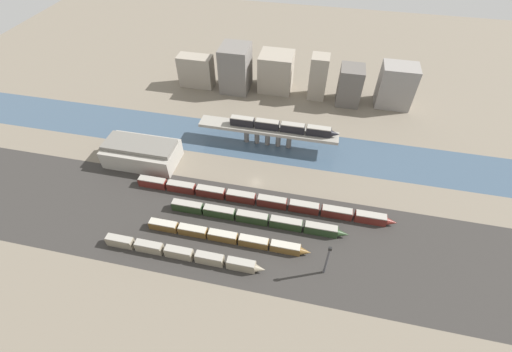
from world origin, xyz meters
The scene contains 17 objects.
ground_plane centered at (0.00, 0.00, 0.00)m, with size 400.00×400.00×0.00m, color #756B5B.
railbed_yard centered at (0.00, -24.00, 0.00)m, with size 280.00×42.00×0.01m, color #33302D.
river_water centered at (0.00, 24.19, 0.00)m, with size 320.00×23.68×0.01m, color #3D5166.
bridge centered at (0.00, 24.19, 7.05)m, with size 60.07×7.24×8.71m.
train_on_bridge centered at (6.33, 24.19, 10.59)m, with size 46.26×3.08×3.85m.
train_yard_near centered at (-16.33, -37.85, 1.91)m, with size 53.98×2.76×3.89m.
train_yard_mid centered at (-4.04, -28.52, 1.67)m, with size 56.29×2.85×3.42m.
train_yard_far centered at (4.03, -18.92, 1.90)m, with size 63.68×2.92×3.87m.
train_yard_outer centered at (3.71, -10.25, 1.87)m, with size 97.28×3.07×3.81m.
warehouse_building centered at (-48.84, 2.50, 4.54)m, with size 29.47×15.86×9.55m.
signal_tower centered at (29.16, -33.81, 7.15)m, with size 1.00×0.73×13.98m.
city_block_far_left centered at (-46.59, 65.45, 8.25)m, with size 17.95×8.28×16.50m, color gray.
city_block_left centered at (-25.14, 66.58, 11.63)m, with size 14.39×15.96×23.27m, color slate.
city_block_center centered at (-4.60, 71.12, 9.65)m, with size 16.95×15.25×19.29m, color gray.
city_block_right centered at (17.45, 67.57, 11.11)m, with size 8.66×9.33×22.22m, color gray.
city_block_far_right centered at (33.37, 65.76, 9.44)m, with size 11.39×12.62×18.89m, color #605B56.
city_block_tall centered at (55.29, 68.26, 10.47)m, with size 16.60×12.44×20.94m, color gray.
Camera 1 is at (19.66, -91.31, 98.18)m, focal length 24.00 mm.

